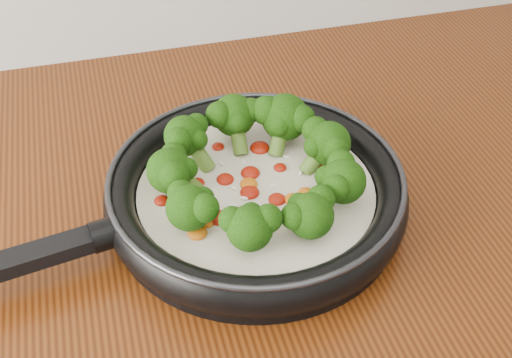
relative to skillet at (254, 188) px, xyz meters
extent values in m
cylinder|color=black|center=(0.00, 0.00, -0.03)|extent=(0.37, 0.37, 0.01)
torus|color=black|center=(0.00, 0.00, 0.00)|extent=(0.39, 0.39, 0.04)
torus|color=#2D2D33|center=(0.00, 0.00, 0.02)|extent=(0.38, 0.38, 0.01)
cube|color=black|center=(-0.26, -0.05, 0.00)|extent=(0.20, 0.06, 0.02)
cylinder|color=black|center=(-0.17, -0.03, 0.00)|extent=(0.04, 0.04, 0.03)
cylinder|color=beige|center=(0.00, 0.00, -0.01)|extent=(0.31, 0.31, 0.02)
ellipsoid|color=#9B1407|center=(0.10, 0.04, 0.00)|extent=(0.02, 0.02, 0.01)
ellipsoid|color=#9B1407|center=(-0.03, 0.02, 0.00)|extent=(0.03, 0.03, 0.01)
ellipsoid|color=#CB5F0D|center=(0.05, -0.02, 0.00)|extent=(0.03, 0.03, 0.01)
ellipsoid|color=#9B1407|center=(-0.01, -0.01, 0.00)|extent=(0.03, 0.03, 0.01)
ellipsoid|color=#9B1407|center=(-0.10, 0.01, 0.00)|extent=(0.02, 0.02, 0.01)
ellipsoid|color=#CB5F0D|center=(0.09, 0.03, 0.00)|extent=(0.03, 0.03, 0.01)
ellipsoid|color=#9B1407|center=(-0.05, -0.04, 0.00)|extent=(0.03, 0.03, 0.01)
ellipsoid|color=#9B1407|center=(0.05, -0.07, 0.00)|extent=(0.02, 0.02, 0.01)
ellipsoid|color=#CB5F0D|center=(-0.06, -0.04, 0.00)|extent=(0.02, 0.02, 0.01)
ellipsoid|color=#9B1407|center=(-0.10, 0.03, 0.00)|extent=(0.02, 0.02, 0.01)
ellipsoid|color=#9B1407|center=(0.03, 0.07, 0.00)|extent=(0.02, 0.02, 0.01)
ellipsoid|color=#CB5F0D|center=(0.00, 0.01, 0.00)|extent=(0.03, 0.03, 0.01)
ellipsoid|color=#9B1407|center=(0.00, 0.03, 0.00)|extent=(0.03, 0.03, 0.01)
ellipsoid|color=#9B1407|center=(0.04, 0.03, 0.00)|extent=(0.02, 0.02, 0.01)
ellipsoid|color=#CB5F0D|center=(-0.08, -0.05, 0.00)|extent=(0.03, 0.03, 0.01)
ellipsoid|color=#9B1407|center=(-0.06, 0.02, 0.00)|extent=(0.02, 0.02, 0.01)
ellipsoid|color=#9B1407|center=(0.02, -0.03, 0.00)|extent=(0.03, 0.03, 0.01)
ellipsoid|color=#CB5F0D|center=(0.04, -0.03, 0.00)|extent=(0.02, 0.02, 0.01)
ellipsoid|color=#9B1407|center=(-0.02, 0.08, 0.00)|extent=(0.02, 0.02, 0.01)
ellipsoid|color=white|center=(-0.08, 0.03, 0.00)|extent=(0.01, 0.01, 0.00)
ellipsoid|color=white|center=(-0.03, 0.05, 0.00)|extent=(0.01, 0.01, 0.00)
ellipsoid|color=white|center=(0.00, -0.03, 0.00)|extent=(0.01, 0.00, 0.00)
ellipsoid|color=white|center=(0.06, 0.07, 0.00)|extent=(0.01, 0.01, 0.00)
ellipsoid|color=white|center=(0.02, 0.00, 0.00)|extent=(0.01, 0.00, 0.00)
ellipsoid|color=white|center=(0.00, 0.00, 0.00)|extent=(0.01, 0.01, 0.00)
ellipsoid|color=white|center=(-0.03, -0.02, 0.00)|extent=(0.01, 0.01, 0.00)
ellipsoid|color=white|center=(-0.09, 0.04, 0.00)|extent=(0.01, 0.01, 0.00)
ellipsoid|color=white|center=(-0.02, -0.02, 0.00)|extent=(0.01, 0.01, 0.00)
ellipsoid|color=white|center=(-0.08, -0.03, 0.00)|extent=(0.01, 0.01, 0.00)
ellipsoid|color=white|center=(0.00, 0.05, 0.00)|extent=(0.01, 0.01, 0.00)
ellipsoid|color=white|center=(0.03, 0.07, 0.00)|extent=(0.01, 0.01, 0.00)
ellipsoid|color=white|center=(0.06, -0.03, 0.00)|extent=(0.01, 0.01, 0.00)
ellipsoid|color=white|center=(-0.02, 0.01, 0.00)|extent=(0.01, 0.01, 0.00)
ellipsoid|color=white|center=(-0.08, 0.08, 0.00)|extent=(0.01, 0.01, 0.00)
ellipsoid|color=white|center=(0.05, 0.06, 0.00)|extent=(0.01, 0.01, 0.00)
ellipsoid|color=white|center=(0.00, 0.00, 0.00)|extent=(0.01, 0.01, 0.00)
ellipsoid|color=white|center=(0.06, 0.01, 0.00)|extent=(0.01, 0.01, 0.00)
ellipsoid|color=white|center=(0.05, 0.05, 0.00)|extent=(0.01, 0.01, 0.00)
cylinder|color=#5A802A|center=(0.08, 0.02, 0.01)|extent=(0.04, 0.03, 0.04)
sphere|color=black|center=(0.09, 0.02, 0.03)|extent=(0.06, 0.06, 0.05)
sphere|color=black|center=(0.08, 0.04, 0.04)|extent=(0.04, 0.04, 0.03)
sphere|color=black|center=(0.09, 0.00, 0.04)|extent=(0.03, 0.03, 0.03)
sphere|color=black|center=(0.08, 0.02, 0.03)|extent=(0.03, 0.03, 0.03)
cylinder|color=#5A802A|center=(0.05, 0.06, 0.01)|extent=(0.04, 0.04, 0.04)
sphere|color=black|center=(0.06, 0.08, 0.03)|extent=(0.07, 0.07, 0.06)
sphere|color=black|center=(0.04, 0.08, 0.04)|extent=(0.04, 0.04, 0.04)
sphere|color=black|center=(0.07, 0.06, 0.04)|extent=(0.04, 0.04, 0.03)
sphere|color=black|center=(0.05, 0.06, 0.04)|extent=(0.03, 0.03, 0.03)
cylinder|color=#5A802A|center=(0.00, 0.08, 0.01)|extent=(0.02, 0.04, 0.04)
sphere|color=black|center=(0.00, 0.10, 0.03)|extent=(0.06, 0.06, 0.05)
sphere|color=black|center=(-0.02, 0.09, 0.04)|extent=(0.04, 0.04, 0.03)
sphere|color=black|center=(0.02, 0.09, 0.04)|extent=(0.03, 0.03, 0.03)
sphere|color=black|center=(0.00, 0.08, 0.04)|extent=(0.03, 0.03, 0.03)
cylinder|color=#5A802A|center=(-0.05, 0.06, 0.01)|extent=(0.04, 0.04, 0.04)
sphere|color=black|center=(-0.06, 0.07, 0.03)|extent=(0.06, 0.06, 0.05)
sphere|color=black|center=(-0.07, 0.05, 0.04)|extent=(0.03, 0.03, 0.03)
sphere|color=black|center=(-0.05, 0.08, 0.04)|extent=(0.03, 0.03, 0.03)
sphere|color=black|center=(-0.05, 0.06, 0.04)|extent=(0.03, 0.03, 0.02)
cylinder|color=#5A802A|center=(-0.07, 0.01, 0.01)|extent=(0.04, 0.02, 0.04)
sphere|color=black|center=(-0.09, 0.02, 0.03)|extent=(0.06, 0.06, 0.05)
sphere|color=black|center=(-0.09, 0.00, 0.04)|extent=(0.04, 0.04, 0.03)
sphere|color=black|center=(-0.08, 0.04, 0.04)|extent=(0.03, 0.03, 0.03)
sphere|color=black|center=(-0.07, 0.01, 0.03)|extent=(0.03, 0.03, 0.03)
cylinder|color=#5A802A|center=(-0.06, -0.04, 0.01)|extent=(0.04, 0.03, 0.04)
sphere|color=black|center=(-0.08, -0.05, 0.03)|extent=(0.06, 0.06, 0.05)
sphere|color=black|center=(-0.07, -0.06, 0.04)|extent=(0.03, 0.03, 0.03)
sphere|color=black|center=(-0.09, -0.03, 0.04)|extent=(0.03, 0.03, 0.03)
sphere|color=black|center=(-0.06, -0.04, 0.03)|extent=(0.03, 0.03, 0.02)
cylinder|color=#5A802A|center=(-0.02, -0.07, 0.01)|extent=(0.03, 0.04, 0.04)
sphere|color=black|center=(-0.03, -0.09, 0.03)|extent=(0.05, 0.05, 0.05)
sphere|color=black|center=(-0.01, -0.09, 0.04)|extent=(0.03, 0.03, 0.03)
sphere|color=black|center=(-0.04, -0.08, 0.04)|extent=(0.03, 0.03, 0.03)
sphere|color=black|center=(-0.02, -0.07, 0.03)|extent=(0.03, 0.03, 0.02)
cylinder|color=#5A802A|center=(0.03, -0.07, 0.01)|extent=(0.03, 0.04, 0.04)
sphere|color=black|center=(0.04, -0.09, 0.03)|extent=(0.06, 0.06, 0.05)
sphere|color=black|center=(0.05, -0.08, 0.04)|extent=(0.03, 0.03, 0.03)
sphere|color=black|center=(0.02, -0.09, 0.04)|extent=(0.03, 0.03, 0.03)
sphere|color=black|center=(0.03, -0.07, 0.03)|extent=(0.03, 0.03, 0.02)
cylinder|color=#5A802A|center=(0.07, -0.04, 0.01)|extent=(0.04, 0.03, 0.04)
sphere|color=black|center=(0.08, -0.05, 0.03)|extent=(0.06, 0.06, 0.05)
sphere|color=black|center=(0.09, -0.03, 0.04)|extent=(0.04, 0.04, 0.03)
sphere|color=black|center=(0.07, -0.06, 0.04)|extent=(0.03, 0.03, 0.03)
sphere|color=black|center=(0.07, -0.04, 0.03)|extent=(0.03, 0.03, 0.02)
camera|label=1|loc=(-0.15, -0.55, 0.49)|focal=46.97mm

